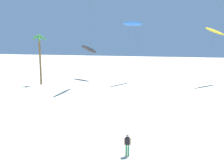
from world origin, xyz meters
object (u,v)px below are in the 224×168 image
(palm_tree_3, at_px, (40,44))
(flying_kite_1, at_px, (89,49))
(flying_kite_5, at_px, (215,31))
(flying_kite_3, at_px, (134,24))
(person_near_left, at_px, (127,144))

(palm_tree_3, bearing_deg, flying_kite_1, 59.24)
(flying_kite_1, height_order, flying_kite_5, flying_kite_5)
(palm_tree_3, relative_size, flying_kite_3, 0.78)
(flying_kite_1, height_order, person_near_left, flying_kite_1)
(person_near_left, bearing_deg, palm_tree_3, 132.12)
(palm_tree_3, relative_size, flying_kite_5, 0.86)
(flying_kite_3, distance_m, person_near_left, 38.06)
(flying_kite_3, relative_size, person_near_left, 7.42)
(flying_kite_1, xyz_separation_m, flying_kite_5, (26.97, 0.36, 3.71))
(palm_tree_3, height_order, person_near_left, palm_tree_3)
(palm_tree_3, xyz_separation_m, person_near_left, (24.43, -27.02, -7.11))
(flying_kite_5, bearing_deg, flying_kite_3, -172.23)
(flying_kite_1, bearing_deg, person_near_left, -64.03)
(flying_kite_3, height_order, person_near_left, flying_kite_3)
(person_near_left, bearing_deg, flying_kite_5, 76.98)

